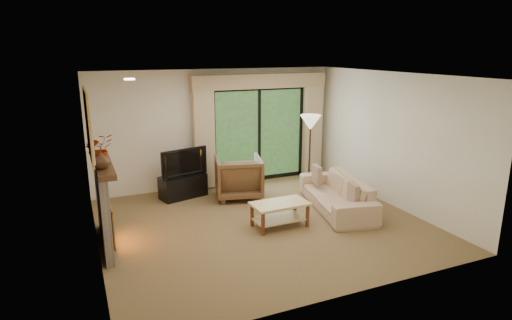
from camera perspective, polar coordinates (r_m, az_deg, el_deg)
name	(u,v)px	position (r m, az deg, el deg)	size (l,w,h in m)	color
floor	(263,224)	(7.70, 0.89, -8.47)	(5.50, 5.50, 0.00)	brown
ceiling	(263,75)	(7.09, 0.98, 11.24)	(5.50, 5.50, 0.00)	silver
wall_back	(217,128)	(9.57, -5.23, 4.21)	(5.00, 5.00, 0.00)	white
wall_front	(349,198)	(5.20, 12.34, -5.02)	(5.00, 5.00, 0.00)	white
wall_left	(91,170)	(6.68, -21.13, -1.29)	(5.00, 5.00, 0.00)	white
wall_right	(391,140)	(8.75, 17.60, 2.61)	(5.00, 5.00, 0.00)	white
fireplace	(103,204)	(7.06, -19.77, -5.59)	(0.24, 1.70, 1.37)	gray
mirror	(89,124)	(6.74, -21.42, 4.50)	(0.07, 1.45, 1.02)	#CB9047
sliding_door	(259,134)	(9.91, 0.39, 3.46)	(2.26, 0.10, 2.16)	black
curtain_left	(204,135)	(9.34, -6.95, 3.28)	(0.45, 0.18, 2.35)	#C6AF88
curtain_right	(312,127)	(10.41, 7.48, 4.43)	(0.45, 0.18, 2.35)	#C6AF88
cornice	(261,81)	(9.67, 0.62, 10.47)	(3.20, 0.24, 0.32)	tan
media_console	(183,186)	(9.07, -9.70, -3.47)	(0.95, 0.43, 0.47)	black
tv	(182,162)	(8.92, -9.84, -0.23)	(1.02, 0.13, 0.59)	black
armchair	(238,177)	(8.89, -2.35, -2.29)	(0.93, 0.96, 0.87)	brown
sofa	(336,193)	(8.41, 10.68, -4.40)	(2.16, 0.84, 0.63)	tan
pillow_near	(353,193)	(7.82, 12.84, -4.33)	(0.09, 0.35, 0.35)	#552A24
pillow_far	(317,175)	(8.80, 8.11, -1.94)	(0.10, 0.38, 0.38)	#552A24
coffee_table	(280,215)	(7.51, 3.18, -7.28)	(0.98, 0.54, 0.44)	#E6C882
floor_lamp	(310,153)	(9.31, 7.15, 0.91)	(0.45, 0.45, 1.66)	beige
vase	(101,160)	(6.43, -19.94, -0.01)	(0.23, 0.23, 0.24)	#4A2D1B
branches	(99,149)	(6.67, -20.18, 1.39)	(0.41, 0.35, 0.45)	#942D07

